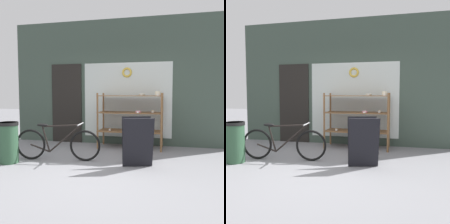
# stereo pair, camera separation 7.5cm
# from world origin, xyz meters

# --- Properties ---
(ground_plane) EXTENTS (30.00, 30.00, 0.00)m
(ground_plane) POSITION_xyz_m (0.00, 0.00, 0.00)
(ground_plane) COLOR gray
(storefront_facade) EXTENTS (5.81, 0.13, 3.22)m
(storefront_facade) POSITION_xyz_m (-0.04, 2.52, 1.57)
(storefront_facade) COLOR #3D4C42
(storefront_facade) RESTS_ON ground_plane
(display_case) EXTENTS (1.53, 0.59, 1.37)m
(display_case) POSITION_xyz_m (0.38, 2.08, 0.82)
(display_case) COLOR brown
(display_case) RESTS_ON ground_plane
(bicycle) EXTENTS (1.71, 0.46, 0.74)m
(bicycle) POSITION_xyz_m (-0.89, 0.66, 0.33)
(bicycle) COLOR black
(bicycle) RESTS_ON ground_plane
(sandwich_board) EXTENTS (0.62, 0.51, 0.89)m
(sandwich_board) POSITION_xyz_m (0.71, 0.59, 0.45)
(sandwich_board) COLOR black
(sandwich_board) RESTS_ON ground_plane
(trash_bin) EXTENTS (0.37, 0.37, 0.78)m
(trash_bin) POSITION_xyz_m (-1.70, 0.28, 0.42)
(trash_bin) COLOR #2D5138
(trash_bin) RESTS_ON ground_plane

